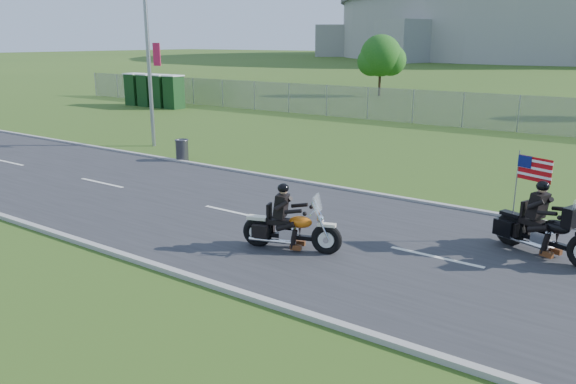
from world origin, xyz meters
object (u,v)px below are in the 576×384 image
Objects in this scene: porta_toilet_a at (174,93)px; porta_toilet_c at (147,91)px; motorcycle_lead at (290,230)px; porta_toilet_d at (135,90)px; motorcycle_follow at (546,232)px; porta_toilet_b at (160,92)px; streetlight at (150,21)px; trash_can at (182,151)px.

porta_toilet_c is (-2.80, 0.00, 0.00)m from porta_toilet_a.
porta_toilet_d is at bearing 128.42° from motorcycle_lead.
motorcycle_follow is at bearing -25.68° from porta_toilet_d.
motorcycle_lead is (22.96, -18.48, -0.63)m from porta_toilet_a.
porta_toilet_a is 1.00× the size of porta_toilet_b.
porta_toilet_a is 1.40m from porta_toilet_b.
porta_toilet_b is 0.91× the size of motorcycle_follow.
porta_toilet_b and porta_toilet_d have the same top height.
streetlight is 4.35× the size of porta_toilet_b.
motorcycle_follow is (30.78, -15.48, -0.55)m from porta_toilet_c.
porta_toilet_b and porta_toilet_c have the same top height.
porta_toilet_b is at bearing 139.72° from trash_can.
porta_toilet_b is 1.40m from porta_toilet_c.
porta_toilet_b is 1.00× the size of porta_toilet_c.
motorcycle_follow is at bearing 13.60° from motorcycle_lead.
porta_toilet_a is at bearing 0.00° from porta_toilet_c.
streetlight is 4.35× the size of porta_toilet_a.
porta_toilet_b is at bearing 0.00° from porta_toilet_c.
porta_toilet_a reaches higher than trash_can.
streetlight is 18.40m from porta_toilet_d.
porta_toilet_d reaches higher than motorcycle_lead.
porta_toilet_b is at bearing 125.46° from motorcycle_lead.
porta_toilet_a and porta_toilet_c have the same top height.
motorcycle_follow is 14.66m from trash_can.
porta_toilet_d is at bearing 142.83° from streetlight.
porta_toilet_c is (-12.82, 10.78, -4.49)m from streetlight.
porta_toilet_c reaches higher than trash_can.
streetlight is at bearing -173.70° from motorcycle_follow.
porta_toilet_b is 2.61× the size of trash_can.
trash_can is at bearing -35.53° from porta_toilet_d.
trash_can is (-9.38, 5.78, -0.08)m from motorcycle_lead.
porta_toilet_c is 1.40m from porta_toilet_d.
motorcycle_lead is (27.16, -18.48, -0.63)m from porta_toilet_d.
porta_toilet_d reaches higher than motorcycle_follow.
motorcycle_lead is at bearing -34.24° from porta_toilet_d.
porta_toilet_d is at bearing 180.00° from porta_toilet_a.
porta_toilet_b reaches higher than motorcycle_lead.
porta_toilet_d is 2.61× the size of trash_can.
porta_toilet_c is at bearing 174.26° from motorcycle_follow.
porta_toilet_c reaches higher than motorcycle_lead.
streetlight is 15.91m from motorcycle_lead.
porta_toilet_c is at bearing 126.99° from motorcycle_lead.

